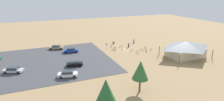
{
  "coord_description": "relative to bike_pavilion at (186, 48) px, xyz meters",
  "views": [
    {
      "loc": [
        28.66,
        56.03,
        19.01
      ],
      "look_at": [
        6.75,
        3.19,
        1.2
      ],
      "focal_mm": 30.56,
      "sensor_mm": 36.0,
      "label": 1
    }
  ],
  "objects": [
    {
      "name": "car_white_end_stall",
      "position": [
        35.29,
        0.83,
        -1.99
      ],
      "size": [
        4.76,
        2.95,
        1.49
      ],
      "color": "white",
      "rests_on": "parking_lot_asphalt"
    },
    {
      "name": "car_silver_by_curb",
      "position": [
        47.15,
        -6.75,
        -2.02
      ],
      "size": [
        4.96,
        3.56,
        1.41
      ],
      "color": "#BCBCC1",
      "rests_on": "parking_lot_asphalt"
    },
    {
      "name": "parking_lot_asphalt",
      "position": [
        40.16,
        -11.46,
        -2.75
      ],
      "size": [
        37.81,
        30.82,
        0.05
      ],
      "primitive_type": "cube",
      "color": "#424247",
      "rests_on": "ground"
    },
    {
      "name": "bicycle_teal_front_row",
      "position": [
        17.7,
        -13.54,
        -2.42
      ],
      "size": [
        1.41,
        1.01,
        0.78
      ],
      "color": "black",
      "rests_on": "ground"
    },
    {
      "name": "trash_bin",
      "position": [
        14.11,
        -22.02,
        -2.32
      ],
      "size": [
        0.6,
        0.6,
        0.9
      ],
      "primitive_type": "cylinder",
      "color": "brown",
      "rests_on": "ground"
    },
    {
      "name": "visitor_near_lot",
      "position": [
        6.69,
        -19.74,
        -1.88
      ],
      "size": [
        0.38,
        0.36,
        1.7
      ],
      "color": "#2D3347",
      "rests_on": "ground"
    },
    {
      "name": "bicycle_green_near_porch",
      "position": [
        12.31,
        -11.15,
        -2.39
      ],
      "size": [
        1.76,
        0.63,
        0.87
      ],
      "color": "black",
      "rests_on": "ground"
    },
    {
      "name": "car_tan_near_entry",
      "position": [
        34.98,
        -22.96,
        -2.05
      ],
      "size": [
        5.02,
        3.33,
        1.33
      ],
      "color": "tan",
      "rests_on": "parking_lot_asphalt"
    },
    {
      "name": "bicycle_silver_trailside",
      "position": [
        6.46,
        -11.73,
        -2.4
      ],
      "size": [
        0.56,
        1.7,
        0.84
      ],
      "color": "black",
      "rests_on": "ground"
    },
    {
      "name": "lot_sign",
      "position": [
        19.28,
        -16.04,
        -1.36
      ],
      "size": [
        0.56,
        0.08,
        2.2
      ],
      "color": "#99999E",
      "rests_on": "ground"
    },
    {
      "name": "bike_pavilion",
      "position": [
        0.0,
        0.0,
        0.0
      ],
      "size": [
        12.58,
        9.39,
        4.9
      ],
      "color": "beige",
      "rests_on": "ground"
    },
    {
      "name": "car_black_aisle_side",
      "position": [
        32.46,
        -5.28,
        -2.04
      ],
      "size": [
        4.44,
        2.44,
        1.37
      ],
      "color": "black",
      "rests_on": "parking_lot_asphalt"
    },
    {
      "name": "bicycle_yellow_lone_east",
      "position": [
        14.38,
        -13.89,
        -2.39
      ],
      "size": [
        0.48,
        1.72,
        0.87
      ],
      "color": "black",
      "rests_on": "ground"
    },
    {
      "name": "bicycle_blue_edge_south",
      "position": [
        16.46,
        -15.24,
        -2.39
      ],
      "size": [
        0.48,
        1.79,
        0.86
      ],
      "color": "black",
      "rests_on": "ground"
    },
    {
      "name": "ground",
      "position": [
        12.65,
        -13.99,
        -2.77
      ],
      "size": [
        160.0,
        160.0,
        0.0
      ],
      "primitive_type": "plane",
      "color": "#9E7F56",
      "rests_on": "ground"
    },
    {
      "name": "bicycle_silver_yard_right",
      "position": [
        11.57,
        -8.54,
        -2.37
      ],
      "size": [
        0.48,
        1.73,
        0.91
      ],
      "color": "black",
      "rests_on": "ground"
    },
    {
      "name": "bicycle_black_lone_west",
      "position": [
        16.92,
        -17.53,
        -2.42
      ],
      "size": [
        1.13,
        1.32,
        0.82
      ],
      "color": "black",
      "rests_on": "ground"
    },
    {
      "name": "bicycle_white_yard_left",
      "position": [
        13.49,
        -16.73,
        -2.41
      ],
      "size": [
        1.65,
        0.57,
        0.78
      ],
      "color": "black",
      "rests_on": "ground"
    },
    {
      "name": "bicycle_purple_mid_cluster",
      "position": [
        8.95,
        -10.32,
        -2.42
      ],
      "size": [
        0.97,
        1.34,
        0.81
      ],
      "color": "black",
      "rests_on": "ground"
    },
    {
      "name": "visitor_crossing_yard",
      "position": [
        -2.63,
        -9.07,
        -1.81
      ],
      "size": [
        0.38,
        0.4,
        1.83
      ],
      "color": "#2D3347",
      "rests_on": "ground"
    },
    {
      "name": "bicycle_red_yard_center",
      "position": [
        12.22,
        -14.45,
        -2.38
      ],
      "size": [
        1.53,
        1.01,
        0.88
      ],
      "color": "black",
      "rests_on": "ground"
    },
    {
      "name": "car_blue_inner_stall",
      "position": [
        31.04,
        -17.58,
        -2.0
      ],
      "size": [
        4.79,
        2.63,
        1.45
      ],
      "color": "#1E42B2",
      "rests_on": "parking_lot_asphalt"
    },
    {
      "name": "bicycle_purple_by_bin",
      "position": [
        8.2,
        -8.61,
        -2.37
      ],
      "size": [
        0.76,
        1.67,
        0.92
      ],
      "color": "black",
      "rests_on": "ground"
    },
    {
      "name": "bicycle_orange_edge_north",
      "position": [
        6.12,
        -9.13,
        -2.42
      ],
      "size": [
        1.38,
        1.16,
        0.81
      ],
      "color": "black",
      "rests_on": "ground"
    },
    {
      "name": "visitor_at_bikes",
      "position": [
        11.05,
        -15.56,
        -1.87
      ],
      "size": [
        0.36,
        0.36,
        1.72
      ],
      "color": "#2D3347",
      "rests_on": "ground"
    },
    {
      "name": "pine_mideast",
      "position": [
        23.38,
        13.03,
        1.8
      ],
      "size": [
        3.18,
        3.18,
        6.47
      ],
      "color": "brown",
      "rests_on": "ground"
    },
    {
      "name": "pine_midwest",
      "position": [
        32.09,
        17.32,
        1.44
      ],
      "size": [
        3.3,
        3.3,
        6.21
      ],
      "color": "brown",
      "rests_on": "ground"
    }
  ]
}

